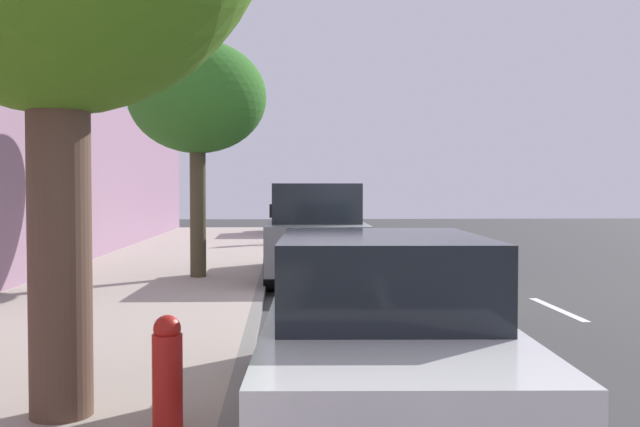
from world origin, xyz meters
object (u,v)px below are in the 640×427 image
at_px(bicycle_at_curb, 286,237).
at_px(parked_suv_grey_second, 316,231).
at_px(parked_suv_dark_blue_nearest, 301,211).
at_px(parked_sedan_white_mid, 381,333).
at_px(fire_hydrant, 167,372).
at_px(cyclist_with_backpack, 279,214).
at_px(street_tree_near_cyclist, 197,99).

bearing_deg(bicycle_at_curb, parked_suv_grey_second, 94.32).
relative_size(parked_suv_dark_blue_nearest, parked_suv_grey_second, 1.00).
relative_size(parked_suv_grey_second, bicycle_at_curb, 3.40).
relative_size(parked_suv_grey_second, parked_sedan_white_mid, 1.06).
distance_m(parked_suv_grey_second, fire_hydrant, 9.53).
xyz_separation_m(cyclist_with_backpack, street_tree_near_cyclist, (1.55, 8.66, 2.60)).
height_order(parked_suv_dark_blue_nearest, bicycle_at_curb, parked_suv_dark_blue_nearest).
bearing_deg(bicycle_at_curb, fire_hydrant, 87.05).
bearing_deg(parked_suv_dark_blue_nearest, bicycle_at_curb, 83.96).
bearing_deg(parked_suv_grey_second, parked_sedan_white_mid, 90.70).
bearing_deg(parked_sedan_white_mid, bicycle_at_curb, -87.61).
distance_m(parked_suv_dark_blue_nearest, bicycle_at_curb, 6.16).
height_order(parked_suv_grey_second, bicycle_at_curb, parked_suv_grey_second).
xyz_separation_m(bicycle_at_curb, fire_hydrant, (0.90, 17.35, 0.18)).
xyz_separation_m(parked_suv_grey_second, street_tree_near_cyclist, (2.37, 0.26, 2.66)).
distance_m(parked_sedan_white_mid, fire_hydrant, 1.66).
xyz_separation_m(parked_suv_dark_blue_nearest, street_tree_near_cyclist, (2.41, 14.29, 2.66)).
distance_m(parked_suv_grey_second, cyclist_with_backpack, 8.44).
height_order(cyclist_with_backpack, street_tree_near_cyclist, street_tree_near_cyclist).
xyz_separation_m(parked_suv_dark_blue_nearest, parked_sedan_white_mid, (-0.07, 23.09, -0.27)).
relative_size(bicycle_at_curb, cyclist_with_backpack, 0.79).
relative_size(street_tree_near_cyclist, fire_hydrant, 5.61).
height_order(parked_suv_grey_second, street_tree_near_cyclist, street_tree_near_cyclist).
bearing_deg(parked_sedan_white_mid, parked_suv_grey_second, -89.30).
height_order(parked_suv_dark_blue_nearest, cyclist_with_backpack, parked_suv_dark_blue_nearest).
bearing_deg(parked_suv_dark_blue_nearest, parked_suv_grey_second, 89.82).
bearing_deg(street_tree_near_cyclist, parked_sedan_white_mid, 105.75).
bearing_deg(parked_sedan_white_mid, street_tree_near_cyclist, -74.25).
bearing_deg(parked_sedan_white_mid, fire_hydrant, 12.42).
distance_m(parked_suv_grey_second, street_tree_near_cyclist, 3.57).
distance_m(parked_suv_dark_blue_nearest, parked_sedan_white_mid, 23.09).
bearing_deg(bicycle_at_curb, parked_sedan_white_mid, 92.39).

